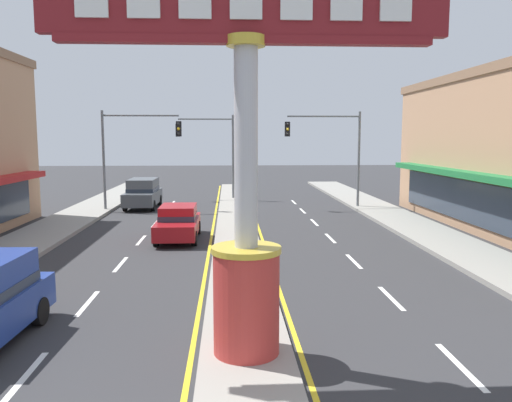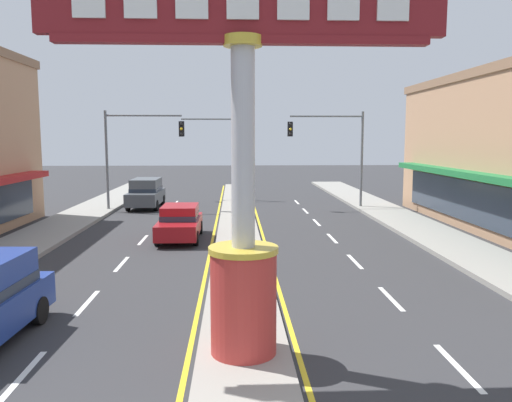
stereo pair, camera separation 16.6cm
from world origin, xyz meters
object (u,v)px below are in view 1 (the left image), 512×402
(traffic_light_left_side, at_px, (132,143))
(traffic_light_median_far, at_px, (212,143))
(traffic_light_right_side, at_px, (332,143))
(district_sign, at_px, (246,172))
(suv_far_right_lane, at_px, (143,193))
(sedan_near_right_lane, at_px, (178,222))

(traffic_light_left_side, bearing_deg, traffic_light_median_far, 51.07)
(traffic_light_left_side, xyz_separation_m, traffic_light_right_side, (12.42, 0.57, 0.00))
(district_sign, height_order, suv_far_right_lane, district_sign)
(traffic_light_median_far, height_order, suv_far_right_lane, traffic_light_median_far)
(traffic_light_left_side, xyz_separation_m, traffic_light_median_far, (4.70, 5.82, -0.05))
(suv_far_right_lane, bearing_deg, district_sign, -75.78)
(traffic_light_left_side, bearing_deg, district_sign, -73.99)
(district_sign, bearing_deg, traffic_light_median_far, 93.15)
(district_sign, distance_m, sedan_near_right_lane, 13.36)
(sedan_near_right_lane, relative_size, suv_far_right_lane, 0.93)
(traffic_light_median_far, xyz_separation_m, sedan_near_right_lane, (-1.12, -14.74, -3.41))
(district_sign, xyz_separation_m, sedan_near_right_lane, (-2.63, 12.73, -3.09))
(traffic_light_median_far, relative_size, suv_far_right_lane, 1.34)
(district_sign, height_order, traffic_light_right_side, district_sign)
(district_sign, relative_size, suv_far_right_lane, 1.71)
(suv_far_right_lane, bearing_deg, traffic_light_right_side, -5.47)
(sedan_near_right_lane, height_order, suv_far_right_lane, suv_far_right_lane)
(traffic_light_right_side, bearing_deg, traffic_light_left_side, -177.39)
(suv_far_right_lane, bearing_deg, sedan_near_right_lane, -72.79)
(traffic_light_left_side, distance_m, traffic_light_median_far, 7.48)
(traffic_light_left_side, bearing_deg, sedan_near_right_lane, -68.11)
(traffic_light_median_far, bearing_deg, traffic_light_left_side, -128.93)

